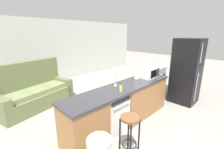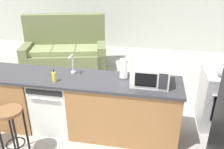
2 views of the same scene
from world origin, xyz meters
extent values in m
plane|color=gray|center=(0.00, 0.00, 0.00)|extent=(24.00, 24.00, 0.00)
cube|color=beige|center=(0.30, 4.20, 1.30)|extent=(10.00, 0.06, 2.60)
cube|color=#9E6B3D|center=(-0.93, 0.00, 0.43)|extent=(0.75, 0.62, 0.86)
cube|color=#9E6B3D|center=(0.83, 0.00, 0.43)|extent=(1.55, 0.62, 0.86)
cube|color=#333338|center=(0.15, 0.00, 0.88)|extent=(2.94, 0.66, 0.04)
cube|color=#3F2A18|center=(0.15, 0.00, 0.04)|extent=(2.86, 0.56, 0.08)
cube|color=silver|center=(-0.25, 0.00, 0.42)|extent=(0.58, 0.58, 0.84)
cube|color=black|center=(-0.25, -0.30, 0.78)|extent=(0.52, 0.01, 0.08)
cylinder|color=#B2B2B7|center=(-0.25, -0.31, 0.68)|extent=(0.44, 0.02, 0.02)
torus|color=black|center=(2.18, 0.42, 0.89)|extent=(0.16, 0.16, 0.01)
torus|color=black|center=(2.18, 0.68, 0.89)|extent=(0.16, 0.16, 0.01)
cube|color=white|center=(1.16, 0.00, 1.04)|extent=(0.50, 0.36, 0.28)
cube|color=black|center=(1.11, -0.18, 1.04)|extent=(0.27, 0.01, 0.18)
cube|color=#2D2D33|center=(1.33, -0.18, 1.04)|extent=(0.11, 0.01, 0.21)
cylinder|color=silver|center=(0.04, 0.14, 0.92)|extent=(0.07, 0.07, 0.03)
cylinder|color=silver|center=(0.04, 0.14, 1.06)|extent=(0.02, 0.02, 0.26)
cylinder|color=silver|center=(0.04, 0.07, 1.19)|extent=(0.02, 0.14, 0.02)
cylinder|color=#4C4C51|center=(0.79, 0.12, 0.91)|extent=(0.14, 0.14, 0.01)
cylinder|color=white|center=(0.79, 0.12, 1.05)|extent=(0.11, 0.11, 0.27)
cylinder|color=yellow|center=(-0.13, -0.17, 0.97)|extent=(0.06, 0.06, 0.14)
cylinder|color=black|center=(-0.13, -0.17, 1.06)|extent=(0.02, 0.02, 0.04)
sphere|color=#B2B2B7|center=(2.18, 0.42, 0.99)|extent=(0.17, 0.17, 0.17)
cylinder|color=brown|center=(-0.52, -0.72, 0.72)|extent=(0.32, 0.32, 0.04)
cylinder|color=black|center=(-0.63, -0.83, 0.35)|extent=(0.03, 0.03, 0.70)
cylinder|color=black|center=(-0.41, -0.83, 0.35)|extent=(0.03, 0.03, 0.70)
cylinder|color=black|center=(-0.63, -0.61, 0.35)|extent=(0.03, 0.03, 0.70)
cylinder|color=black|center=(-0.41, -0.61, 0.35)|extent=(0.03, 0.03, 0.70)
torus|color=black|center=(-0.52, -0.72, 0.22)|extent=(0.25, 0.25, 0.02)
cube|color=#667047|center=(-0.97, 2.30, 0.21)|extent=(2.16, 1.35, 0.42)
cube|color=#667047|center=(-1.04, 2.63, 0.64)|extent=(2.00, 0.71, 1.27)
cube|color=#667047|center=(-1.84, 2.09, 0.31)|extent=(0.41, 0.92, 0.62)
cube|color=#667047|center=(-0.09, 2.52, 0.31)|extent=(0.41, 0.92, 0.62)
cube|color=#7D8959|center=(-1.49, 2.12, 0.48)|extent=(0.69, 0.75, 0.12)
cube|color=#7D8959|center=(-0.95, 2.26, 0.48)|extent=(0.69, 0.75, 0.12)
cube|color=#7D8959|center=(-0.42, 2.39, 0.48)|extent=(0.69, 0.75, 0.12)
camera|label=1|loc=(-2.23, -2.02, 2.02)|focal=24.00mm
camera|label=2|loc=(1.18, -2.90, 2.37)|focal=38.00mm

